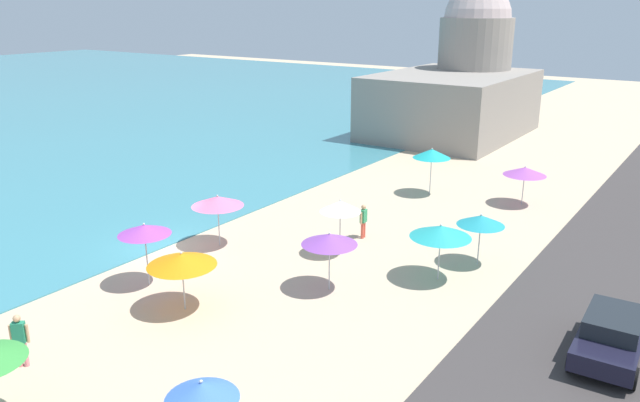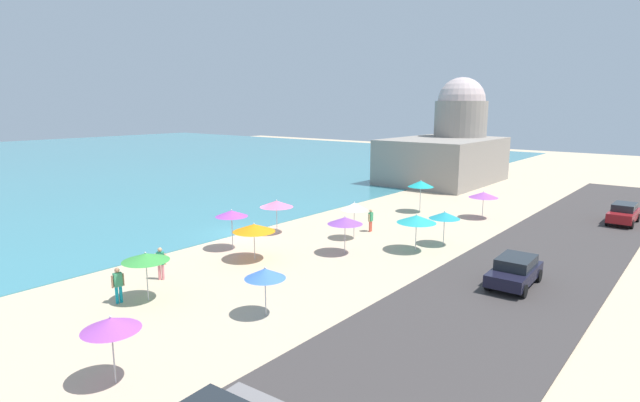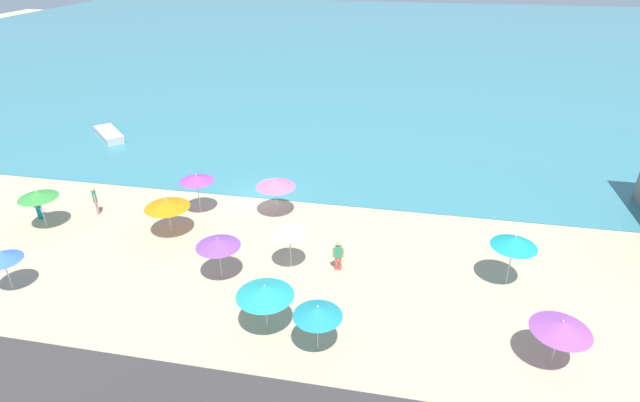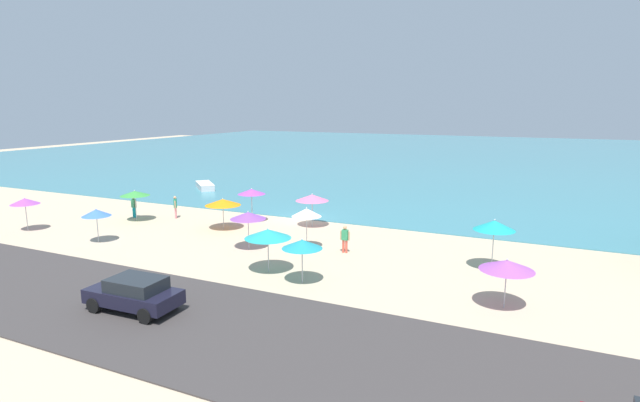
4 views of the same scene
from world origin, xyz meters
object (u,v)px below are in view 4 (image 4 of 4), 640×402
beach_umbrella_0 (96,213)px  bather_2 (134,206)px  beach_umbrella_5 (312,198)px  beach_umbrella_9 (251,192)px  beach_umbrella_3 (268,234)px  bather_0 (345,238)px  parked_car_3 (134,293)px  beach_umbrella_7 (135,193)px  beach_umbrella_4 (223,202)px  skiff_nearshore (205,186)px  beach_umbrella_10 (25,201)px  beach_umbrella_8 (302,244)px  beach_umbrella_11 (507,265)px  beach_umbrella_2 (248,216)px  beach_umbrella_1 (494,225)px  bather_1 (175,206)px  beach_umbrella_6 (307,212)px

beach_umbrella_0 → bather_2: bearing=117.5°
beach_umbrella_5 → beach_umbrella_9: bearing=-172.5°
beach_umbrella_3 → bather_0: beach_umbrella_3 is taller
beach_umbrella_3 → parked_car_3: (-2.38, -6.71, -1.20)m
beach_umbrella_7 → beach_umbrella_4: bearing=5.3°
beach_umbrella_9 → skiff_nearshore: 16.24m
beach_umbrella_4 → parked_car_3: size_ratio=0.61×
beach_umbrella_5 → beach_umbrella_10: bearing=-151.6°
beach_umbrella_8 → bather_0: size_ratio=1.38×
beach_umbrella_9 → bather_0: 10.09m
beach_umbrella_3 → beach_umbrella_7: same height
beach_umbrella_10 → beach_umbrella_11: 30.71m
beach_umbrella_0 → beach_umbrella_2: bearing=16.1°
beach_umbrella_1 → beach_umbrella_2: bearing=-171.0°
beach_umbrella_2 → beach_umbrella_11: size_ratio=1.03×
beach_umbrella_5 → beach_umbrella_11: bearing=-34.5°
beach_umbrella_1 → bather_0: bearing=-177.2°
bather_2 → beach_umbrella_2: bearing=-15.3°
beach_umbrella_1 → beach_umbrella_8: beach_umbrella_1 is taller
bather_1 → beach_umbrella_0: bearing=-88.4°
beach_umbrella_6 → parked_car_3: beach_umbrella_6 is taller
beach_umbrella_2 → beach_umbrella_4: (-4.24, 3.35, -0.14)m
beach_umbrella_1 → beach_umbrella_8: (-8.02, -5.91, -0.45)m
beach_umbrella_5 → beach_umbrella_10: (-17.10, -9.23, -0.05)m
bather_0 → parked_car_3: bather_0 is taller
beach_umbrella_4 → beach_umbrella_7: 7.36m
beach_umbrella_5 → beach_umbrella_11: size_ratio=1.05×
beach_umbrella_1 → parked_car_3: size_ratio=0.68×
beach_umbrella_5 → beach_umbrella_7: size_ratio=1.02×
beach_umbrella_0 → beach_umbrella_5: (10.34, 9.27, 0.21)m
beach_umbrella_7 → beach_umbrella_2: bearing=-13.0°
beach_umbrella_5 → beach_umbrella_8: size_ratio=1.07×
beach_umbrella_3 → beach_umbrella_5: size_ratio=1.01×
beach_umbrella_4 → beach_umbrella_3: bearing=-40.7°
bather_2 → parked_car_3: 18.76m
beach_umbrella_4 → beach_umbrella_10: size_ratio=1.05×
beach_umbrella_3 → beach_umbrella_6: bearing=91.1°
beach_umbrella_11 → bather_2: (-27.14, 6.22, -0.94)m
bather_0 → bather_2: size_ratio=0.97×
beach_umbrella_8 → bather_2: beach_umbrella_8 is taller
beach_umbrella_7 → beach_umbrella_8: 18.25m
beach_umbrella_7 → parked_car_3: bearing=-45.1°
beach_umbrella_6 → beach_umbrella_9: bearing=146.4°
beach_umbrella_2 → bather_0: 5.83m
bather_1 → bather_2: bather_1 is taller
beach_umbrella_11 → beach_umbrella_6: bearing=159.5°
beach_umbrella_8 → beach_umbrella_9: (-9.12, 9.74, 0.33)m
bather_1 → beach_umbrella_1: bearing=-6.2°
beach_umbrella_4 → beach_umbrella_11: size_ratio=1.08×
beach_umbrella_1 → beach_umbrella_10: size_ratio=1.17×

